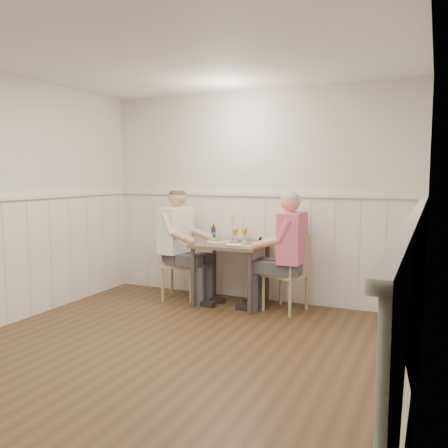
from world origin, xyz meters
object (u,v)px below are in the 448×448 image
at_px(chair_right, 289,270).
at_px(grass_vase, 232,227).
at_px(diner_cream, 179,252).
at_px(dining_table, 231,252).
at_px(man_in_pink, 288,262).
at_px(beer_bottle, 213,232).
at_px(chair_left, 177,260).

distance_m(chair_right, grass_vase, 1.00).
xyz_separation_m(diner_cream, grass_vase, (0.57, 0.35, 0.30)).
distance_m(dining_table, chair_right, 0.75).
distance_m(man_in_pink, diner_cream, 1.42).
bearing_deg(dining_table, beer_bottle, 146.48).
distance_m(chair_left, diner_cream, 0.12).
bearing_deg(grass_vase, dining_table, -68.41).
height_order(man_in_pink, diner_cream, diner_cream).
distance_m(man_in_pink, beer_bottle, 1.13).
bearing_deg(man_in_pink, chair_left, 178.35).
bearing_deg(man_in_pink, beer_bottle, 165.56).
bearing_deg(chair_right, beer_bottle, 168.25).
relative_size(dining_table, diner_cream, 0.57).
distance_m(dining_table, diner_cream, 0.69).
relative_size(dining_table, grass_vase, 2.41).
bearing_deg(chair_right, dining_table, -179.91).
relative_size(dining_table, chair_right, 0.92).
distance_m(dining_table, beer_bottle, 0.45).
xyz_separation_m(chair_left, man_in_pink, (1.47, -0.04, 0.10)).
xyz_separation_m(man_in_pink, diner_cream, (-1.42, 0.01, 0.01)).
relative_size(diner_cream, beer_bottle, 7.14).
xyz_separation_m(dining_table, chair_right, (0.73, 0.00, -0.16)).
bearing_deg(chair_right, diner_cream, -178.26).
height_order(diner_cream, grass_vase, diner_cream).
bearing_deg(beer_bottle, chair_left, -150.39).
bearing_deg(beer_bottle, chair_right, -11.75).
bearing_deg(man_in_pink, dining_table, 175.96).
height_order(chair_left, beer_bottle, beer_bottle).
relative_size(chair_left, man_in_pink, 0.64).
bearing_deg(diner_cream, man_in_pink, -0.38).
relative_size(chair_right, chair_left, 0.98).
xyz_separation_m(chair_right, grass_vase, (-0.85, 0.31, 0.42)).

